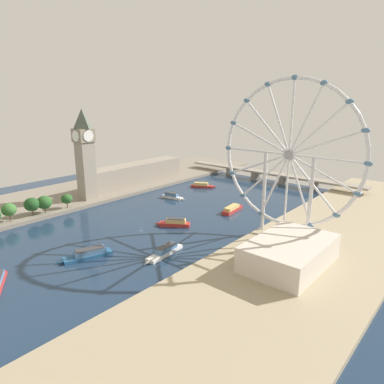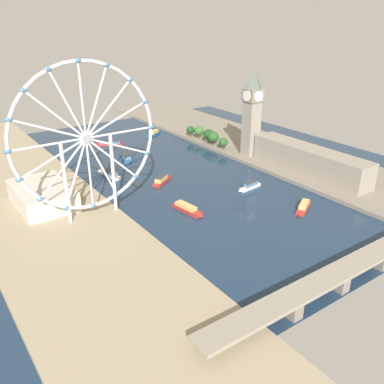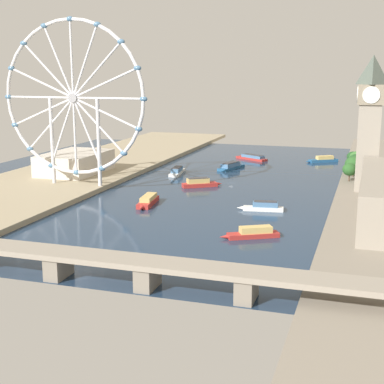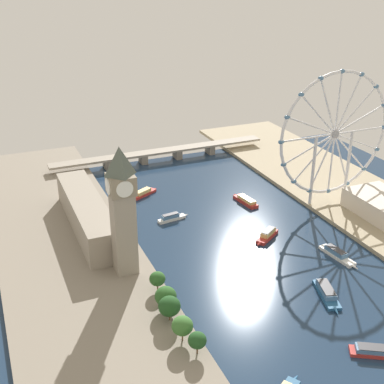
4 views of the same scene
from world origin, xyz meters
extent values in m
plane|color=#1E334C|center=(0.00, 0.00, 0.00)|extent=(400.99, 400.99, 0.00)
cube|color=tan|center=(115.49, 0.00, 1.50)|extent=(90.00, 520.00, 3.00)
cube|color=gray|center=(-87.23, 12.97, 28.98)|extent=(12.92, 12.92, 51.96)
cube|color=gray|center=(-87.23, 12.97, 60.79)|extent=(14.98, 14.98, 11.65)
pyramid|color=#4C564C|center=(-87.23, 12.97, 75.10)|extent=(13.56, 13.56, 16.98)
cylinder|color=white|center=(-87.23, 20.72, 60.79)|extent=(9.82, 0.50, 9.82)
cylinder|color=white|center=(-87.23, 5.22, 60.79)|extent=(9.82, 0.50, 9.82)
cylinder|color=white|center=(-79.48, 12.97, 60.79)|extent=(0.50, 9.82, 9.82)
cube|color=gray|center=(-96.44, 77.86, 14.01)|extent=(22.00, 113.77, 22.02)
cylinder|color=#513823|center=(-76.28, -71.67, 5.16)|extent=(0.80, 0.80, 4.33)
ellipsoid|color=#1E471E|center=(-76.28, -71.67, 10.97)|extent=(9.11, 9.11, 8.20)
cylinder|color=#513823|center=(-79.36, -60.17, 5.36)|extent=(0.80, 0.80, 4.71)
ellipsoid|color=#386B2D|center=(-79.36, -60.17, 12.05)|extent=(10.85, 10.85, 9.76)
cylinder|color=#513823|center=(-79.60, -42.64, 5.08)|extent=(0.80, 0.80, 4.17)
ellipsoid|color=#1E471E|center=(-79.60, -42.64, 11.92)|extent=(11.88, 11.88, 10.69)
cylinder|color=#513823|center=(-78.19, -33.17, 4.93)|extent=(0.80, 0.80, 3.87)
ellipsoid|color=#285623|center=(-78.19, -33.17, 11.63)|extent=(11.90, 11.90, 10.71)
cylinder|color=#513823|center=(-76.42, -14.60, 5.09)|extent=(0.80, 0.80, 4.19)
ellipsoid|color=#285623|center=(-76.42, -14.60, 10.90)|extent=(9.29, 9.29, 8.36)
torus|color=silver|center=(89.35, 49.50, 57.91)|extent=(96.44, 2.26, 96.44)
cylinder|color=#99999E|center=(89.35, 49.50, 57.91)|extent=(5.65, 3.00, 5.65)
cylinder|color=silver|center=(112.90, 49.50, 57.91)|extent=(47.09, 1.35, 1.35)
cylinder|color=silver|center=(111.11, 49.50, 66.92)|extent=(44.03, 1.35, 19.27)
cylinder|color=silver|center=(106.00, 49.50, 74.56)|extent=(34.26, 1.35, 34.26)
cylinder|color=silver|center=(98.36, 49.50, 79.67)|extent=(19.27, 1.35, 44.03)
cylinder|color=silver|center=(89.35, 49.50, 81.46)|extent=(1.35, 1.35, 47.09)
cylinder|color=silver|center=(80.34, 49.50, 79.67)|extent=(19.27, 1.35, 44.03)
cylinder|color=silver|center=(72.70, 49.50, 74.56)|extent=(34.26, 1.35, 34.26)
cylinder|color=silver|center=(67.60, 49.50, 66.92)|extent=(44.03, 1.35, 19.27)
cylinder|color=silver|center=(65.81, 49.50, 57.91)|extent=(47.09, 1.35, 1.35)
cylinder|color=silver|center=(67.60, 49.50, 48.90)|extent=(44.03, 1.35, 19.27)
cylinder|color=silver|center=(72.70, 49.50, 41.26)|extent=(34.26, 1.35, 34.26)
cylinder|color=silver|center=(80.34, 49.50, 36.16)|extent=(19.27, 1.35, 44.03)
cylinder|color=silver|center=(89.35, 49.50, 34.37)|extent=(1.35, 1.35, 47.09)
cylinder|color=silver|center=(98.36, 49.50, 36.16)|extent=(19.27, 1.35, 44.03)
cylinder|color=silver|center=(106.00, 49.50, 41.26)|extent=(34.26, 1.35, 34.26)
cylinder|color=silver|center=(111.11, 49.50, 48.90)|extent=(44.03, 1.35, 19.27)
ellipsoid|color=teal|center=(136.45, 49.50, 57.91)|extent=(4.80, 3.20, 3.20)
ellipsoid|color=teal|center=(132.86, 49.50, 75.93)|extent=(4.80, 3.20, 3.20)
ellipsoid|color=teal|center=(122.65, 49.50, 91.21)|extent=(4.80, 3.20, 3.20)
ellipsoid|color=teal|center=(107.38, 49.50, 101.42)|extent=(4.80, 3.20, 3.20)
ellipsoid|color=teal|center=(89.35, 49.50, 105.00)|extent=(4.80, 3.20, 3.20)
ellipsoid|color=teal|center=(71.33, 49.50, 101.42)|extent=(4.80, 3.20, 3.20)
ellipsoid|color=teal|center=(56.05, 49.50, 91.21)|extent=(4.80, 3.20, 3.20)
ellipsoid|color=teal|center=(45.85, 49.50, 75.93)|extent=(4.80, 3.20, 3.20)
ellipsoid|color=teal|center=(42.26, 49.50, 57.91)|extent=(4.80, 3.20, 3.20)
ellipsoid|color=teal|center=(45.85, 49.50, 39.89)|extent=(4.80, 3.20, 3.20)
ellipsoid|color=teal|center=(56.05, 49.50, 24.61)|extent=(4.80, 3.20, 3.20)
ellipsoid|color=teal|center=(71.33, 49.50, 14.40)|extent=(4.80, 3.20, 3.20)
ellipsoid|color=teal|center=(89.35, 49.50, 10.82)|extent=(4.80, 3.20, 3.20)
ellipsoid|color=teal|center=(107.38, 49.50, 14.40)|extent=(4.80, 3.20, 3.20)
ellipsoid|color=teal|center=(122.65, 49.50, 24.61)|extent=(4.80, 3.20, 3.20)
ellipsoid|color=teal|center=(132.86, 49.50, 39.89)|extent=(4.80, 3.20, 3.20)
cylinder|color=silver|center=(105.84, 49.50, 30.46)|extent=(2.40, 2.40, 54.91)
cylinder|color=silver|center=(72.87, 49.50, 30.46)|extent=(2.40, 2.40, 54.91)
cube|color=beige|center=(111.81, 10.95, 10.15)|extent=(36.21, 55.48, 14.31)
cube|color=gray|center=(0.00, 193.46, 9.25)|extent=(212.99, 13.37, 2.00)
cube|color=gray|center=(-52.87, 193.46, 4.12)|extent=(6.00, 12.03, 8.25)
cube|color=gray|center=(-17.62, 193.46, 4.12)|extent=(6.00, 12.03, 8.25)
cube|color=gray|center=(17.62, 193.46, 4.12)|extent=(6.00, 12.03, 8.25)
cube|color=#B22D28|center=(16.41, 18.81, 1.28)|extent=(22.61, 17.99, 2.55)
cone|color=#B22D28|center=(5.31, 11.41, 1.28)|extent=(4.85, 4.41, 2.55)
cube|color=#DBB766|center=(17.36, 19.45, 4.12)|extent=(14.93, 12.40, 3.15)
cube|color=#38383D|center=(17.36, 19.45, 5.91)|extent=(13.59, 11.39, 0.42)
cube|color=#B22D28|center=(7.67, -104.67, 0.92)|extent=(29.20, 21.24, 1.84)
cone|color=#B22D28|center=(22.49, -113.35, 0.92)|extent=(5.52, 4.28, 1.84)
cube|color=teal|center=(6.39, -103.93, 3.01)|extent=(21.40, 16.01, 2.33)
cube|color=#38383D|center=(6.39, -103.93, 4.37)|extent=(19.43, 14.69, 0.40)
cube|color=#235684|center=(13.09, -53.95, 1.00)|extent=(15.90, 29.84, 1.99)
cone|color=#235684|center=(8.18, -69.96, 1.00)|extent=(3.43, 5.54, 1.99)
cube|color=teal|center=(13.51, -52.58, 3.50)|extent=(11.70, 19.65, 3.01)
cube|color=#38383D|center=(13.51, -52.58, 5.25)|extent=(10.85, 17.79, 0.50)
cube|color=white|center=(-35.34, 70.43, 1.11)|extent=(22.08, 7.69, 2.23)
cone|color=white|center=(-22.89, 72.15, 1.11)|extent=(4.16, 2.74, 2.23)
cube|color=teal|center=(-36.41, 70.29, 3.61)|extent=(13.89, 5.82, 2.77)
cube|color=#38383D|center=(-36.41, 70.29, 5.23)|extent=(12.53, 5.45, 0.47)
cube|color=#B22D28|center=(29.93, 75.49, 1.29)|extent=(10.05, 26.45, 2.57)
cone|color=#B22D28|center=(28.04, 90.35, 1.29)|extent=(3.14, 4.93, 2.57)
cube|color=#DBB766|center=(30.09, 74.21, 3.81)|extent=(7.98, 18.55, 2.48)
cube|color=#235684|center=(-51.60, -110.34, 1.17)|extent=(23.66, 18.51, 2.34)
cone|color=#235684|center=(-39.82, -102.58, 1.17)|extent=(4.94, 4.36, 2.34)
cube|color=#DBB766|center=(-52.62, -111.01, 3.79)|extent=(14.59, 12.06, 2.89)
cube|color=#B22D28|center=(-40.34, 121.62, 1.08)|extent=(23.66, 16.68, 2.17)
cone|color=#B22D28|center=(-28.27, 128.24, 1.08)|extent=(4.78, 3.95, 2.17)
cube|color=#DBB766|center=(-41.38, 121.05, 3.65)|extent=(15.35, 11.53, 2.97)
cube|color=white|center=(45.63, -20.90, 1.06)|extent=(9.44, 28.94, 2.12)
cone|color=white|center=(47.35, -37.32, 1.06)|extent=(2.65, 5.31, 2.12)
cube|color=teal|center=(45.48, -19.48, 3.60)|extent=(7.13, 16.72, 2.94)
cube|color=#38383D|center=(45.48, -19.48, 5.22)|extent=(6.70, 15.08, 0.31)
camera|label=1|loc=(186.73, -159.48, 94.20)|focal=32.74mm
camera|label=2|loc=(180.41, 294.65, 131.43)|focal=38.71mm
camera|label=3|loc=(-89.55, 368.09, 74.87)|focal=53.30mm
camera|label=4|loc=(-155.08, -251.42, 177.10)|focal=48.22mm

